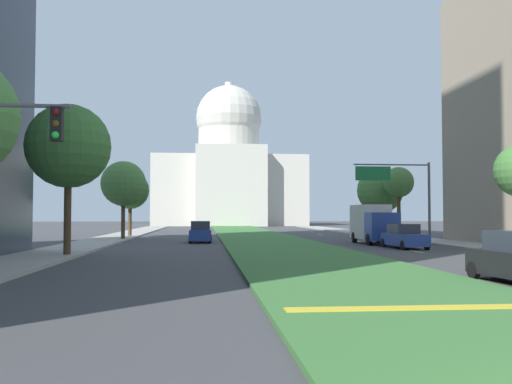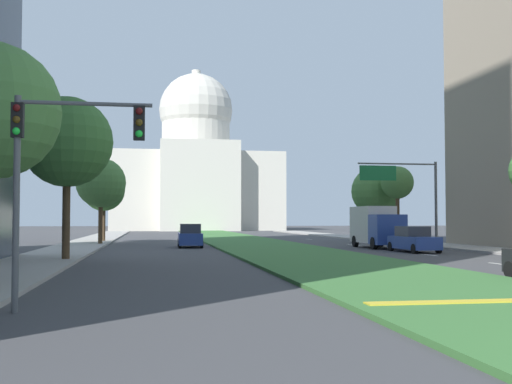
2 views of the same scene
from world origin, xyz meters
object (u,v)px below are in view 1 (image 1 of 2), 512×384
Objects in this scene: street_tree_left_far at (123,184)px; sedan_distant at (201,233)px; street_tree_left_mid at (68,147)px; street_tree_left_distant at (130,190)px; capitol_building at (229,172)px; sedan_midblock at (404,237)px; overhead_guide_sign at (400,185)px; box_truck_delivery at (373,223)px; street_tree_right_far at (399,183)px; street_tree_right_distant at (380,191)px.

street_tree_left_far is 1.58× the size of sedan_distant.
street_tree_left_mid reaches higher than street_tree_left_distant.
sedan_midblock is at bearing -84.37° from capitol_building.
sedan_midblock is (-1.23, -4.05, -3.86)m from overhead_guide_sign.
box_truck_delivery is (21.37, -8.44, -3.61)m from street_tree_left_far.
street_tree_right_far is 11.39m from box_truck_delivery.
street_tree_left_distant is 1.52× the size of sedan_midblock.
street_tree_left_distant is at bearing 176.28° from street_tree_right_distant.
sedan_distant is (-5.77, -77.49, -11.16)m from capitol_building.
overhead_guide_sign reaches higher than box_truck_delivery.
sedan_midblock is (21.88, -21.48, -4.13)m from street_tree_left_distant.
sedan_distant is 0.73× the size of box_truck_delivery.
overhead_guide_sign is 25.14m from street_tree_left_mid.
overhead_guide_sign is at bearing -108.93° from street_tree_right_far.
street_tree_left_distant is (-0.11, 27.44, -1.31)m from street_tree_left_mid.
street_tree_left_mid is 1.35× the size of box_truck_delivery.
overhead_guide_sign is 5.73m from sedan_midblock.
street_tree_left_distant is 26.58m from box_truck_delivery.
capitol_building reaches higher than street_tree_left_mid.
street_tree_right_distant is at bearing 27.82° from sedan_distant.
street_tree_right_far is 1.52× the size of sedan_distant.
street_tree_left_mid is 1.17× the size of street_tree_right_distant.
overhead_guide_sign is 4.07m from box_truck_delivery.
street_tree_right_distant is at bearing 76.78° from sedan_midblock.
overhead_guide_sign is 1.02× the size of box_truck_delivery.
capitol_building is 5.19× the size of box_truck_delivery.
box_truck_delivery is at bearing -110.15° from street_tree_right_distant.
sedan_distant is at bearing -163.35° from street_tree_right_far.
box_truck_delivery is (21.50, 12.31, -4.58)m from street_tree_left_mid.
sedan_midblock is (21.64, -14.80, -4.47)m from street_tree_left_far.
capitol_building is at bearing 96.74° from overhead_guide_sign.
overhead_guide_sign is 0.75× the size of street_tree_left_mid.
street_tree_right_distant is (26.28, 4.96, -0.32)m from street_tree_left_far.
box_truck_delivery is at bearing -120.65° from street_tree_right_far.
street_tree_left_far is 1.62× the size of sedan_midblock.
street_tree_right_distant is at bearing 97.41° from street_tree_right_far.
capitol_building is 7.25× the size of sedan_midblock.
sedan_distant is (7.51, -11.76, -4.08)m from street_tree_left_distant.
street_tree_right_far is 4.26m from street_tree_right_distant.
street_tree_left_far is at bearing -169.32° from street_tree_right_distant.
capitol_building is 67.43m from street_tree_left_distant.
capitol_building reaches higher than street_tree_right_far.
street_tree_left_distant reaches higher than sedan_midblock.
street_tree_left_distant is at bearing 122.57° from sedan_distant.
street_tree_right_far is 17.08m from sedan_midblock.
street_tree_left_mid reaches higher than street_tree_right_distant.
sedan_distant is (7.27, -5.08, -4.43)m from street_tree_left_far.
sedan_distant is at bearing 145.92° from sedan_midblock.
capitol_building is at bearing 79.79° from street_tree_left_far.
capitol_building reaches higher than overhead_guide_sign.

